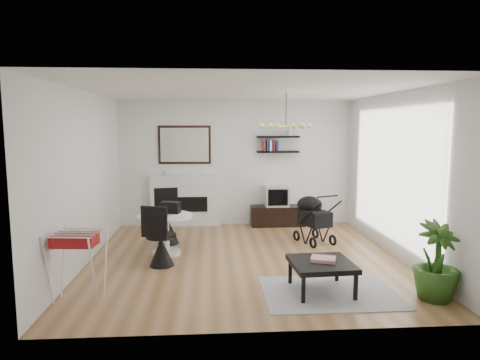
{
  "coord_description": "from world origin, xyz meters",
  "views": [
    {
      "loc": [
        -0.53,
        -6.73,
        2.15
      ],
      "look_at": [
        -0.05,
        0.4,
        1.25
      ],
      "focal_mm": 32.0,
      "sensor_mm": 36.0,
      "label": 1
    }
  ],
  "objects": [
    {
      "name": "shelf_upper",
      "position": [
        0.89,
        2.37,
        1.92
      ],
      "size": [
        0.9,
        0.25,
        0.04
      ],
      "primitive_type": "cube",
      "color": "black",
      "rests_on": "wall_back"
    },
    {
      "name": "wall_right",
      "position": [
        2.5,
        0.0,
        1.35
      ],
      "size": [
        0.0,
        5.0,
        5.0
      ],
      "primitive_type": "plane",
      "rotation": [
        1.57,
        0.0,
        -1.57
      ],
      "color": "white",
      "rests_on": "floor"
    },
    {
      "name": "laptop",
      "position": [
        -1.38,
        0.29,
        0.68
      ],
      "size": [
        0.32,
        0.22,
        0.02
      ],
      "primitive_type": "imported",
      "rotation": [
        0.0,
        0.0,
        0.05
      ],
      "color": "black",
      "rests_on": "dining_table"
    },
    {
      "name": "fireplace",
      "position": [
        -1.1,
        2.42,
        0.69
      ],
      "size": [
        1.5,
        0.17,
        2.16
      ],
      "color": "white",
      "rests_on": "floor"
    },
    {
      "name": "black_bag",
      "position": [
        -1.24,
        0.52,
        0.77
      ],
      "size": [
        0.36,
        0.27,
        0.19
      ],
      "primitive_type": "cube",
      "rotation": [
        0.0,
        0.0,
        -0.27
      ],
      "color": "black",
      "rests_on": "dining_table"
    },
    {
      "name": "ceiling",
      "position": [
        0.0,
        0.0,
        2.7
      ],
      "size": [
        5.0,
        5.0,
        0.0
      ],
      "primitive_type": "plane",
      "color": "white",
      "rests_on": "wall_back"
    },
    {
      "name": "potted_plant",
      "position": [
        2.24,
        -1.79,
        0.49
      ],
      "size": [
        0.7,
        0.7,
        0.99
      ],
      "primitive_type": "imported",
      "rotation": [
        0.0,
        0.0,
        0.34
      ],
      "color": "#295418",
      "rests_on": "floor"
    },
    {
      "name": "magazines",
      "position": [
        0.91,
        -1.43,
        0.43
      ],
      "size": [
        0.38,
        0.34,
        0.04
      ],
      "primitive_type": "cube",
      "rotation": [
        0.0,
        0.0,
        -0.34
      ],
      "color": "#CA3F32",
      "rests_on": "coffee_table"
    },
    {
      "name": "drinking_glass",
      "position": [
        -1.56,
        0.46,
        0.73
      ],
      "size": [
        0.07,
        0.07,
        0.11
      ],
      "primitive_type": "cylinder",
      "color": "white",
      "rests_on": "dining_table"
    },
    {
      "name": "sheer_curtain",
      "position": [
        2.4,
        0.2,
        1.35
      ],
      "size": [
        0.04,
        3.6,
        2.6
      ],
      "primitive_type": "cube",
      "color": "white",
      "rests_on": "wall_right"
    },
    {
      "name": "shelf_lower",
      "position": [
        0.89,
        2.37,
        1.6
      ],
      "size": [
        0.9,
        0.25,
        0.04
      ],
      "primitive_type": "cube",
      "color": "black",
      "rests_on": "wall_back"
    },
    {
      "name": "newspaper",
      "position": [
        -1.15,
        0.22,
        0.68
      ],
      "size": [
        0.33,
        0.28,
        0.01
      ],
      "primitive_type": "cube",
      "rotation": [
        0.0,
        0.0,
        0.13
      ],
      "color": "silver",
      "rests_on": "dining_table"
    },
    {
      "name": "wall_left",
      "position": [
        -2.5,
        0.0,
        1.35
      ],
      "size": [
        0.0,
        5.0,
        5.0
      ],
      "primitive_type": "plane",
      "rotation": [
        1.57,
        0.0,
        1.57
      ],
      "color": "white",
      "rests_on": "floor"
    },
    {
      "name": "floor",
      "position": [
        0.0,
        0.0,
        0.0
      ],
      "size": [
        5.0,
        5.0,
        0.0
      ],
      "primitive_type": "plane",
      "color": "brown",
      "rests_on": "ground"
    },
    {
      "name": "chair_far",
      "position": [
        -1.34,
        1.03,
        0.32
      ],
      "size": [
        0.51,
        0.52,
        1.01
      ],
      "rotation": [
        0.0,
        0.0,
        0.23
      ],
      "color": "black",
      "rests_on": "floor"
    },
    {
      "name": "pendant_lamp",
      "position": [
        0.7,
        0.3,
        2.15
      ],
      "size": [
        0.9,
        0.9,
        0.1
      ],
      "primitive_type": null,
      "color": "#E2C477",
      "rests_on": "ceiling"
    },
    {
      "name": "tv_console",
      "position": [
        0.89,
        2.29,
        0.22
      ],
      "size": [
        1.16,
        0.41,
        0.43
      ],
      "primitive_type": "cube",
      "color": "black",
      "rests_on": "floor"
    },
    {
      "name": "crt_tv",
      "position": [
        0.86,
        2.28,
        0.65
      ],
      "size": [
        0.5,
        0.43,
        0.43
      ],
      "color": "silver",
      "rests_on": "tv_console"
    },
    {
      "name": "stroller",
      "position": [
        1.34,
        0.93,
        0.41
      ],
      "size": [
        0.71,
        0.87,
        0.95
      ],
      "rotation": [
        0.0,
        0.0,
        0.37
      ],
      "color": "black",
      "rests_on": "floor"
    },
    {
      "name": "chair_near",
      "position": [
        -1.32,
        -0.27,
        0.31
      ],
      "size": [
        0.51,
        0.52,
        0.97
      ],
      "rotation": [
        0.0,
        0.0,
        2.78
      ],
      "color": "black",
      "rests_on": "floor"
    },
    {
      "name": "wall_back",
      "position": [
        0.0,
        2.5,
        1.35
      ],
      "size": [
        5.0,
        0.0,
        5.0
      ],
      "primitive_type": "plane",
      "rotation": [
        1.57,
        0.0,
        0.0
      ],
      "color": "white",
      "rests_on": "floor"
    },
    {
      "name": "rug",
      "position": [
        0.99,
        -1.5,
        0.01
      ],
      "size": [
        1.73,
        1.25,
        0.01
      ],
      "primitive_type": "cube",
      "color": "gray",
      "rests_on": "floor"
    },
    {
      "name": "coffee_table",
      "position": [
        0.88,
        -1.46,
        0.36
      ],
      "size": [
        0.82,
        0.82,
        0.4
      ],
      "rotation": [
        0.0,
        0.0,
        0.06
      ],
      "color": "black",
      "rests_on": "rug"
    },
    {
      "name": "dining_table",
      "position": [
        -1.31,
        0.35,
        0.44
      ],
      "size": [
        0.92,
        0.92,
        0.67
      ],
      "color": "white",
      "rests_on": "floor"
    },
    {
      "name": "drying_rack",
      "position": [
        -2.18,
        -1.54,
        0.46
      ],
      "size": [
        0.64,
        0.6,
        0.88
      ],
      "rotation": [
        0.0,
        0.0,
        -0.1
      ],
      "color": "white",
      "rests_on": "floor"
    }
  ]
}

